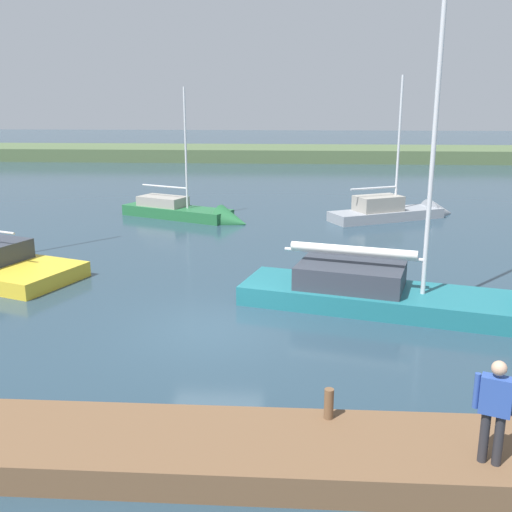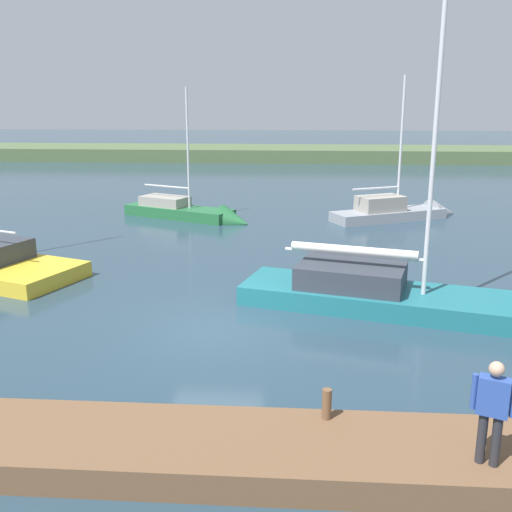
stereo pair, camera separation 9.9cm
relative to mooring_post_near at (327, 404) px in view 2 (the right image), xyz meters
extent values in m
plane|color=#263D4C|center=(2.67, -5.14, -0.77)|extent=(200.00, 200.00, 0.00)
cube|color=#4C603D|center=(2.67, -49.73, -0.77)|extent=(180.00, 8.00, 2.40)
cube|color=brown|center=(2.67, 0.71, -0.52)|extent=(26.74, 2.04, 0.50)
cylinder|color=brown|center=(0.00, 0.00, 0.00)|extent=(0.16, 0.16, 0.54)
cube|color=#236638|center=(6.48, -19.99, -0.73)|extent=(5.88, 3.87, 0.96)
cone|color=#236638|center=(3.52, -18.61, -0.73)|extent=(2.00, 2.08, 1.62)
cube|color=gray|center=(7.26, -20.34, -0.01)|extent=(2.71, 2.21, 0.48)
cylinder|color=silver|center=(5.90, -19.71, 2.66)|extent=(0.10, 0.10, 5.82)
cylinder|color=silver|center=(7.14, -20.29, 0.74)|extent=(2.52, 1.22, 0.08)
cube|color=#1E6B75|center=(-1.93, -7.08, -0.65)|extent=(8.38, 4.38, 0.86)
cube|color=#333842|center=(-1.02, -7.33, 0.11)|extent=(3.38, 2.63, 0.65)
cylinder|color=silver|center=(-2.97, -6.79, 5.10)|extent=(0.13, 0.13, 10.63)
cylinder|color=silver|center=(-1.05, -7.32, 0.74)|extent=(3.88, 1.16, 0.10)
cylinder|color=silver|center=(-1.05, -7.32, 0.86)|extent=(3.53, 1.20, 0.25)
cube|color=gray|center=(-3.93, -20.08, -0.72)|extent=(5.91, 4.00, 0.87)
cone|color=gray|center=(-6.90, -21.53, -0.72)|extent=(2.02, 2.09, 1.62)
cube|color=gray|center=(-3.49, -19.86, 0.07)|extent=(2.57, 2.18, 0.73)
cylinder|color=silver|center=(-4.38, -20.30, 2.91)|extent=(0.12, 0.12, 6.39)
cylinder|color=silver|center=(-3.22, -19.73, 0.84)|extent=(2.35, 1.22, 0.09)
cylinder|color=#28282D|center=(-2.43, 1.19, 0.14)|extent=(0.14, 0.14, 0.82)
cylinder|color=#28282D|center=(-2.25, 1.11, 0.14)|extent=(0.14, 0.14, 0.82)
cube|color=#2D4C9E|center=(-2.34, 1.15, 0.84)|extent=(0.50, 0.38, 0.58)
sphere|color=tan|center=(-2.34, 1.15, 1.27)|extent=(0.22, 0.22, 0.22)
cylinder|color=#2D4C9E|center=(-2.09, 1.04, 0.86)|extent=(0.09, 0.09, 0.55)
camera|label=1|loc=(0.66, 9.24, 5.04)|focal=41.87mm
camera|label=2|loc=(0.56, 9.23, 5.04)|focal=41.87mm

